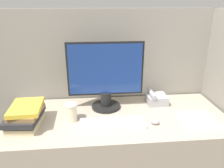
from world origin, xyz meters
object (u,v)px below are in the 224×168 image
object	(u,v)px
desk_telephone	(156,98)
monitor	(106,78)
mouse	(156,122)
coffee_cup	(71,112)
book_stack	(26,116)
keyboard	(113,124)

from	to	relation	value
desk_telephone	monitor	bearing A→B (deg)	-175.03
mouse	desk_telephone	size ratio (longest dim) A/B	0.31
coffee_cup	monitor	bearing A→B (deg)	35.60
monitor	mouse	size ratio (longest dim) A/B	10.05
coffee_cup	book_stack	world-z (taller)	book_stack
coffee_cup	book_stack	size ratio (longest dim) A/B	0.42
keyboard	coffee_cup	xyz separation A→B (m)	(-0.28, 0.08, 0.05)
book_stack	keyboard	bearing A→B (deg)	-4.68
keyboard	coffee_cup	size ratio (longest dim) A/B	3.49
monitor	desk_telephone	world-z (taller)	monitor
monitor	keyboard	size ratio (longest dim) A/B	1.29
coffee_cup	desk_telephone	bearing A→B (deg)	18.11
monitor	book_stack	distance (m)	0.61
keyboard	book_stack	distance (m)	0.58
mouse	book_stack	xyz separation A→B (m)	(-0.86, 0.06, 0.06)
coffee_cup	desk_telephone	world-z (taller)	coffee_cup
mouse	coffee_cup	xyz separation A→B (m)	(-0.57, 0.10, 0.05)
desk_telephone	coffee_cup	bearing A→B (deg)	-161.89
monitor	coffee_cup	world-z (taller)	monitor
monitor	mouse	distance (m)	0.48
coffee_cup	book_stack	xyz separation A→B (m)	(-0.29, -0.04, 0.01)
keyboard	desk_telephone	size ratio (longest dim) A/B	2.44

